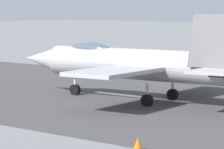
% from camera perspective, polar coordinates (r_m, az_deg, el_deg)
% --- Properties ---
extents(ground_plane, '(400.00, 400.00, 0.00)m').
position_cam_1_polar(ground_plane, '(44.42, 2.26, -1.97)').
color(ground_plane, slate).
extents(runway_strip, '(240.00, 26.00, 0.02)m').
position_cam_1_polar(runway_strip, '(44.40, 2.28, -1.96)').
color(runway_strip, '#413F40').
rests_on(runway_strip, ground).
extents(fighter_jet, '(17.84, 14.26, 5.67)m').
position_cam_1_polar(fighter_jet, '(42.29, 1.99, 1.00)').
color(fighter_jet, '#AAA8AE').
rests_on(fighter_jet, ground).
extents(crew_person, '(0.41, 0.67, 1.69)m').
position_cam_1_polar(crew_person, '(58.62, -1.29, 0.77)').
color(crew_person, '#1E2338').
rests_on(crew_person, ground).
extents(marker_cone_near, '(0.44, 0.44, 0.55)m').
position_cam_1_polar(marker_cone_near, '(27.91, 2.27, -6.10)').
color(marker_cone_near, orange).
rests_on(marker_cone_near, ground).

